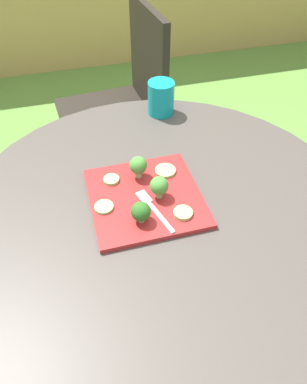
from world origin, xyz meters
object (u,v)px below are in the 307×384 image
(salad_plate, at_px, (145,198))
(drinking_glass, at_px, (161,100))
(patio_chair, at_px, (126,96))
(fork, at_px, (152,207))

(salad_plate, height_order, drinking_glass, drinking_glass)
(drinking_glass, bearing_deg, salad_plate, -111.56)
(patio_chair, xyz_separation_m, fork, (-0.12, -0.89, 0.20))
(salad_plate, distance_m, drinking_glass, 0.41)
(patio_chair, distance_m, drinking_glass, 0.52)
(salad_plate, xyz_separation_m, fork, (0.01, -0.04, 0.01))
(patio_chair, height_order, drinking_glass, patio_chair)
(fork, bearing_deg, drinking_glass, 71.19)
(patio_chair, relative_size, drinking_glass, 8.30)
(patio_chair, height_order, salad_plate, patio_chair)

